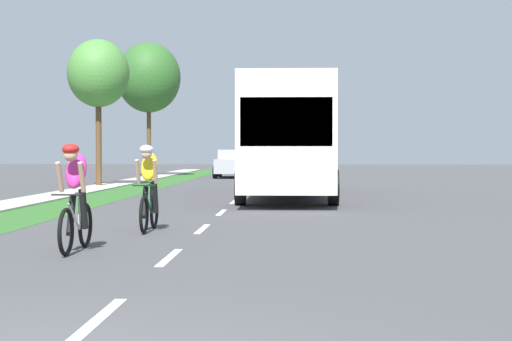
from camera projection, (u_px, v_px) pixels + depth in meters
The scene contains 12 objects.
ground_plane at pixel (239, 198), 24.99m from camera, with size 120.00×120.00×0.00m, color #424244.
grass_verge at pixel (102, 197), 25.19m from camera, with size 1.81×70.00×0.01m, color #2D6026.
sidewalk_concrete at pixel (53, 197), 25.26m from camera, with size 1.38×70.00×0.10m, color #B2ADA3.
lane_markings_center at pixel (246, 191), 28.98m from camera, with size 0.12×53.80×0.01m.
cyclist_lead at pixel (75, 196), 11.61m from camera, with size 0.42×1.72×1.58m.
cyclist_trailing at pixel (149, 187), 14.58m from camera, with size 0.42×1.72×1.58m.
bus_white at pixel (288, 135), 25.16m from camera, with size 2.78×11.60×3.48m.
sedan_silver at pixel (234, 163), 43.36m from camera, with size 1.98×4.30×1.52m.
suv_maroon at pixel (289, 158), 54.56m from camera, with size 2.15×4.70×1.79m.
pickup_blue at pixel (293, 158), 65.52m from camera, with size 2.22×5.10×1.64m.
street_tree_near at pixel (98, 74), 32.68m from camera, with size 2.53×2.53×6.04m.
street_tree_far at pixel (149, 78), 45.17m from camera, with size 3.61×3.61×7.60m.
Camera 1 is at (1.71, -4.91, 1.48)m, focal length 55.97 mm.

